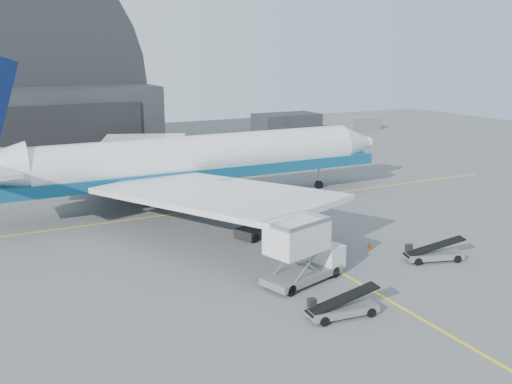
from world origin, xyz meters
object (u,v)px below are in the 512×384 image
belt_loader_b (433,254)px  pushback_tug (257,229)px  airliner (186,161)px  catering_truck (302,252)px  belt_loader_a (341,308)px

belt_loader_b → pushback_tug: bearing=145.9°
airliner → belt_loader_b: airliner is taller
pushback_tug → belt_loader_b: belt_loader_b is taller
belt_loader_b → catering_truck: bearing=-168.2°
belt_loader_a → catering_truck: bearing=89.1°
catering_truck → pushback_tug: catering_truck is taller
catering_truck → belt_loader_a: bearing=-113.2°
belt_loader_a → airliner: bearing=94.1°
airliner → catering_truck: (-0.12, -25.63, -2.75)m
catering_truck → belt_loader_a: (-0.71, -6.28, -1.89)m
belt_loader_a → belt_loader_b: size_ratio=0.99×
pushback_tug → belt_loader_b: (10.37, -12.79, -0.09)m
pushback_tug → belt_loader_a: bearing=-121.2°
pushback_tug → belt_loader_a: size_ratio=0.88×
airliner → belt_loader_a: bearing=-91.5°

